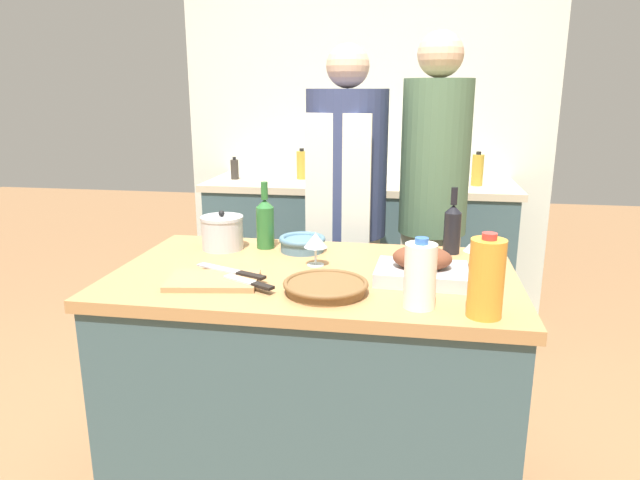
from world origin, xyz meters
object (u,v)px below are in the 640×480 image
Objects in this scene: condiment_bottle_extra at (235,169)px; wine_glass_right at (476,245)px; knife_chef at (233,271)px; condiment_bottle_tall at (477,170)px; milk_jug at (420,275)px; roasting_pan at (422,268)px; person_cook_aproned at (346,210)px; wine_glass_left at (316,241)px; cutting_board at (213,281)px; condiment_bottle_short at (302,165)px; wine_bottle_green at (265,222)px; knife_paring at (250,282)px; juice_jug at (486,278)px; person_cook_guest at (433,203)px; mixing_bowl at (302,243)px; stock_pot at (222,232)px; wine_bottle_dark at (452,228)px; wicker_basket at (326,286)px.

wine_glass_right is at bearing -47.28° from condiment_bottle_extra.
knife_chef is 1.89m from condiment_bottle_tall.
milk_jug reaches higher than condiment_bottle_extra.
milk_jug reaches higher than roasting_pan.
person_cook_aproned reaches higher than roasting_pan.
knife_chef is at bearing -144.30° from wine_glass_left.
cutting_board is 1.97m from condiment_bottle_tall.
milk_jug is 2.02m from condiment_bottle_short.
knife_chef is at bearing -100.91° from person_cook_aproned.
wine_bottle_green reaches higher than condiment_bottle_short.
wine_bottle_green is at bearing 98.99° from knife_paring.
knife_paring is at bearing -70.87° from condiment_bottle_extra.
juice_jug reaches higher than knife_paring.
juice_jug is at bearing -70.48° from person_cook_guest.
mixing_bowl is 0.10× the size of person_cook_guest.
condiment_bottle_extra is at bearing 121.85° from milk_jug.
cutting_board is 1.65× the size of knife_paring.
cutting_board is at bearing -75.54° from stock_pot.
wine_bottle_dark is at bearing 5.54° from stock_pot.
person_cook_guest is (0.58, 1.01, 0.07)m from knife_paring.
wine_glass_left is at bearing -175.60° from wine_glass_right.
person_cook_aproned reaches higher than juice_jug.
knife_chef is 1.72m from condiment_bottle_extra.
knife_chef is 0.94m from person_cook_aproned.
stock_pot is at bearing -176.74° from mixing_bowl.
wine_glass_left is at bearing 106.13° from wicker_basket.
wine_bottle_dark is at bearing 6.79° from mixing_bowl.
condiment_bottle_extra reaches higher than wine_glass_left.
wine_glass_right is at bearing 39.25° from roasting_pan.
condiment_bottle_short reaches higher than juice_jug.
condiment_bottle_extra is at bearing 117.77° from mixing_bowl.
milk_jug reaches higher than wicker_basket.
wine_bottle_dark is 1.34× the size of knife_paring.
condiment_bottle_tall reaches higher than wine_glass_left.
person_cook_aproned reaches higher than milk_jug.
wine_glass_left is at bearing -115.14° from condiment_bottle_tall.
person_cook_guest is (0.50, 0.56, 0.06)m from mixing_bowl.
condiment_bottle_short is at bearing 113.71° from roasting_pan.
wine_glass_right is (0.19, 0.39, -0.01)m from milk_jug.
mixing_bowl reaches higher than cutting_board.
roasting_pan is 1.48× the size of milk_jug.
knife_chef is at bearing -150.16° from wine_bottle_dark.
roasting_pan is at bearing -66.29° from condiment_bottle_short.
wine_glass_right is (0.55, 0.04, -0.00)m from wine_glass_left.
condiment_bottle_tall is (0.98, 1.71, 0.15)m from cutting_board.
person_cook_guest is at bearing 95.87° from juice_jug.
condiment_bottle_extra is (-1.30, 1.85, 0.02)m from juice_jug.
condiment_bottle_short is (-0.72, 1.65, 0.11)m from roasting_pan.
person_cook_aproned is at bearing 73.55° from knife_chef.
wine_glass_right is at bearing 24.05° from knife_paring.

